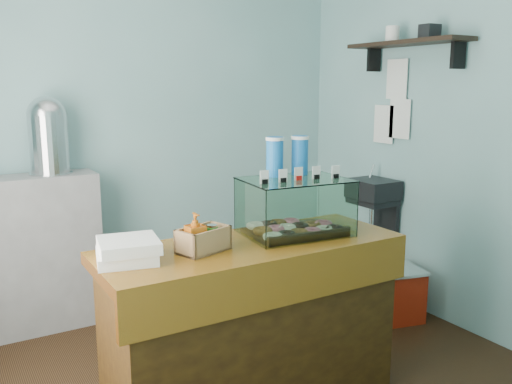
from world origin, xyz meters
TOP-DOWN VIEW (x-y plane):
  - ground at (0.00, 0.00)m, footprint 3.50×3.50m
  - room_shell at (0.03, 0.01)m, footprint 3.54×3.04m
  - counter at (0.00, -0.25)m, footprint 1.60×0.60m
  - back_shelf at (-0.90, 1.32)m, footprint 1.00×0.32m
  - display_case at (0.30, -0.19)m, footprint 0.60×0.46m
  - condiment_crate at (-0.29, -0.25)m, footprint 0.28×0.22m
  - pastry_boxes at (-0.64, -0.21)m, footprint 0.32×0.32m
  - coffee_urn at (-0.69, 1.33)m, footprint 0.29×0.29m
  - red_cooler at (1.41, 0.15)m, footprint 0.51×0.43m

SIDE VIEW (x-z plane):
  - ground at x=0.00m, z-range 0.00..0.00m
  - red_cooler at x=1.41m, z-range 0.00..0.39m
  - counter at x=0.00m, z-range 0.01..0.91m
  - back_shelf at x=-0.90m, z-range 0.00..1.10m
  - pastry_boxes at x=-0.64m, z-range 0.90..1.01m
  - condiment_crate at x=-0.29m, z-range 0.87..1.07m
  - display_case at x=0.30m, z-range 0.80..1.33m
  - coffee_urn at x=-0.69m, z-range 1.11..1.65m
  - room_shell at x=0.03m, z-range 0.30..3.12m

